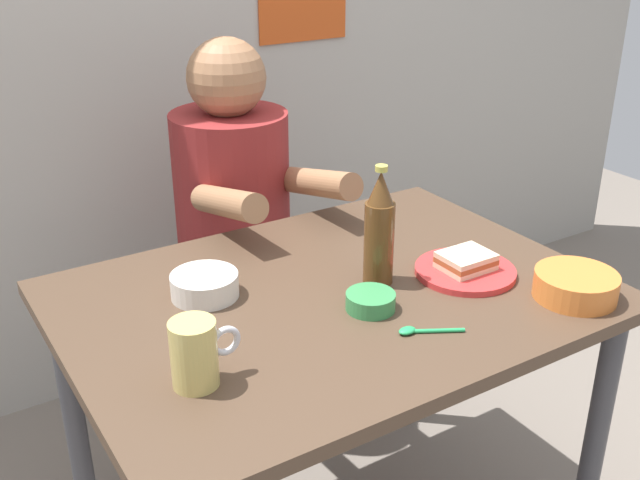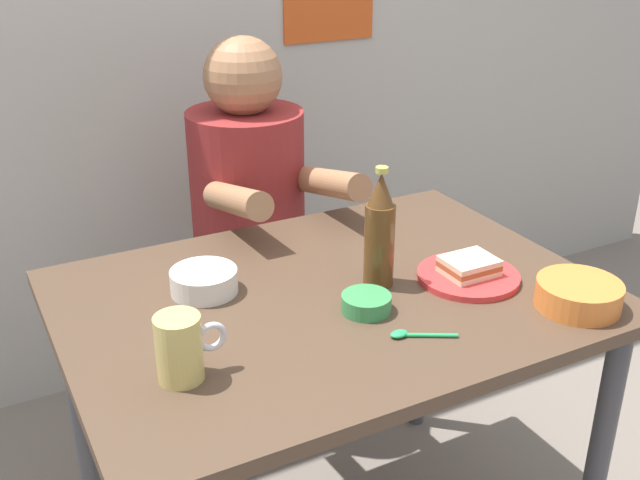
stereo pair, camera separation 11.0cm
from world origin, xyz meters
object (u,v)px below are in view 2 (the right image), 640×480
object	(u,v)px
dining_table	(331,331)
sandwich	(469,266)
beer_mug	(181,348)
dip_bowl_green	(366,302)
beer_bottle	(380,233)
stool	(253,313)
plate_orange	(468,276)
person_seated	(249,184)

from	to	relation	value
dining_table	sandwich	world-z (taller)	sandwich
beer_mug	dip_bowl_green	bearing A→B (deg)	7.41
sandwich	dip_bowl_green	size ratio (longest dim) A/B	1.10
beer_mug	beer_bottle	distance (m)	0.50
dining_table	dip_bowl_green	xyz separation A→B (m)	(0.02, -0.10, 0.11)
stool	beer_mug	distance (m)	1.01
stool	plate_orange	size ratio (longest dim) A/B	2.05
person_seated	plate_orange	world-z (taller)	person_seated
dining_table	person_seated	size ratio (longest dim) A/B	1.53
plate_orange	dip_bowl_green	distance (m)	0.27
stool	sandwich	distance (m)	0.86
dip_bowl_green	person_seated	bearing A→B (deg)	85.98
person_seated	sandwich	size ratio (longest dim) A/B	6.54
beer_mug	stool	bearing A→B (deg)	60.26
dining_table	beer_mug	xyz separation A→B (m)	(-0.37, -0.15, 0.15)
stool	dip_bowl_green	size ratio (longest dim) A/B	4.50
beer_bottle	dip_bowl_green	xyz separation A→B (m)	(-0.08, -0.09, -0.10)
person_seated	beer_mug	bearing A→B (deg)	-120.09
plate_orange	beer_bottle	size ratio (longest dim) A/B	0.84
dining_table	plate_orange	xyz separation A→B (m)	(0.29, -0.08, 0.10)
person_seated	plate_orange	bearing A→B (deg)	-72.98
sandwich	beer_bottle	distance (m)	0.22
person_seated	plate_orange	size ratio (longest dim) A/B	3.27
beer_mug	person_seated	bearing A→B (deg)	59.91
stool	person_seated	xyz separation A→B (m)	(0.00, -0.01, 0.42)
sandwich	stool	bearing A→B (deg)	106.77
dining_table	beer_mug	bearing A→B (deg)	-157.75
beer_mug	beer_bottle	world-z (taller)	beer_bottle
person_seated	sandwich	distance (m)	0.74
sandwich	beer_mug	bearing A→B (deg)	-174.20
person_seated	sandwich	bearing A→B (deg)	-72.98
person_seated	stool	bearing A→B (deg)	90.00
dining_table	beer_mug	size ratio (longest dim) A/B	8.73
dip_bowl_green	beer_bottle	bearing A→B (deg)	47.10
dining_table	dip_bowl_green	bearing A→B (deg)	-76.19
sandwich	beer_bottle	world-z (taller)	beer_bottle
beer_bottle	person_seated	bearing A→B (deg)	92.93
beer_bottle	dip_bowl_green	world-z (taller)	beer_bottle
person_seated	beer_mug	distance (m)	0.89
beer_bottle	beer_mug	bearing A→B (deg)	-163.64
dining_table	stool	bearing A→B (deg)	83.19
plate_orange	sandwich	bearing A→B (deg)	180.00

